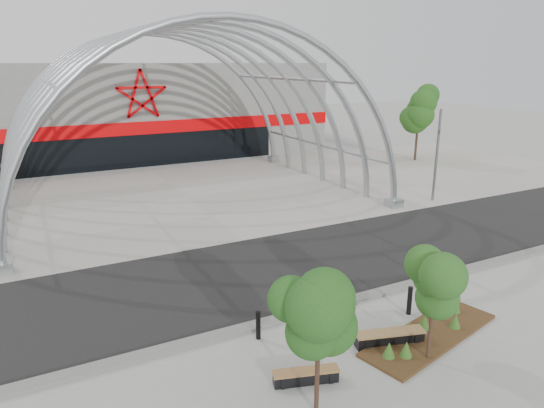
{
  "coord_description": "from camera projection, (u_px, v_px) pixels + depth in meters",
  "views": [
    {
      "loc": [
        -8.59,
        -12.62,
        8.1
      ],
      "look_at": [
        0.0,
        4.0,
        2.6
      ],
      "focal_mm": 32.0,
      "sensor_mm": 36.0,
      "label": 1
    }
  ],
  "objects": [
    {
      "name": "ground",
      "position": [
        325.0,
        304.0,
        16.83
      ],
      "size": [
        140.0,
        140.0,
        0.0
      ],
      "primitive_type": "plane",
      "color": "#9C9D97",
      "rests_on": "ground"
    },
    {
      "name": "road",
      "position": [
        278.0,
        268.0,
        19.81
      ],
      "size": [
        140.0,
        7.0,
        0.02
      ],
      "primitive_type": "cube",
      "color": "black",
      "rests_on": "ground"
    },
    {
      "name": "forecourt",
      "position": [
        187.0,
        197.0,
        30.03
      ],
      "size": [
        60.0,
        17.0,
        0.04
      ],
      "primitive_type": "cube",
      "color": "#A7A399",
      "rests_on": "ground"
    },
    {
      "name": "kerb",
      "position": [
        329.0,
        306.0,
        16.6
      ],
      "size": [
        60.0,
        0.5,
        0.12
      ],
      "primitive_type": "cube",
      "color": "slate",
      "rests_on": "ground"
    },
    {
      "name": "arena_building",
      "position": [
        124.0,
        109.0,
        44.21
      ],
      "size": [
        34.0,
        15.24,
        8.0
      ],
      "color": "slate",
      "rests_on": "ground"
    },
    {
      "name": "vault_canopy",
      "position": [
        187.0,
        198.0,
        30.03
      ],
      "size": [
        20.8,
        15.8,
        20.36
      ],
      "color": "#A2A7AC",
      "rests_on": "ground"
    },
    {
      "name": "planting_bed",
      "position": [
        429.0,
        333.0,
        14.83
      ],
      "size": [
        5.41,
        2.76,
        0.55
      ],
      "color": "#392B15",
      "rests_on": "ground"
    },
    {
      "name": "signal_pole",
      "position": [
        437.0,
        154.0,
        28.59
      ],
      "size": [
        0.4,
        0.76,
        5.5
      ],
      "color": "slate",
      "rests_on": "ground"
    },
    {
      "name": "street_tree_0",
      "position": [
        319.0,
        317.0,
        10.98
      ],
      "size": [
        1.55,
        1.55,
        3.53
      ],
      "color": "black",
      "rests_on": "ground"
    },
    {
      "name": "street_tree_1",
      "position": [
        435.0,
        289.0,
        13.06
      ],
      "size": [
        1.31,
        1.31,
        3.09
      ],
      "color": "#321C14",
      "rests_on": "ground"
    },
    {
      "name": "bench_0",
      "position": [
        306.0,
        376.0,
        12.69
      ],
      "size": [
        1.8,
        0.88,
        0.37
      ],
      "color": "black",
      "rests_on": "ground"
    },
    {
      "name": "bench_1",
      "position": [
        389.0,
        338.0,
        14.38
      ],
      "size": [
        2.16,
        1.05,
        0.44
      ],
      "color": "black",
      "rests_on": "ground"
    },
    {
      "name": "bollard_0",
      "position": [
        258.0,
        325.0,
        14.63
      ],
      "size": [
        0.15,
        0.15,
        0.91
      ],
      "primitive_type": "cylinder",
      "color": "black",
      "rests_on": "ground"
    },
    {
      "name": "bollard_1",
      "position": [
        320.0,
        297.0,
        16.24
      ],
      "size": [
        0.17,
        0.17,
        1.05
      ],
      "primitive_type": "cylinder",
      "color": "black",
      "rests_on": "ground"
    },
    {
      "name": "bollard_2",
      "position": [
        328.0,
        285.0,
        17.31
      ],
      "size": [
        0.14,
        0.14,
        0.9
      ],
      "primitive_type": "cylinder",
      "color": "black",
      "rests_on": "ground"
    },
    {
      "name": "bollard_3",
      "position": [
        410.0,
        301.0,
        16.06
      ],
      "size": [
        0.16,
        0.16,
        0.98
      ],
      "primitive_type": "cylinder",
      "color": "black",
      "rests_on": "ground"
    },
    {
      "name": "bollard_4",
      "position": [
        429.0,
        269.0,
        18.51
      ],
      "size": [
        0.15,
        0.15,
        0.95
      ],
      "primitive_type": "cylinder",
      "color": "black",
      "rests_on": "ground"
    },
    {
      "name": "bg_tree_1",
      "position": [
        419.0,
        110.0,
        40.22
      ],
      "size": [
        2.7,
        2.7,
        5.91
      ],
      "color": "black",
      "rests_on": "ground"
    }
  ]
}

